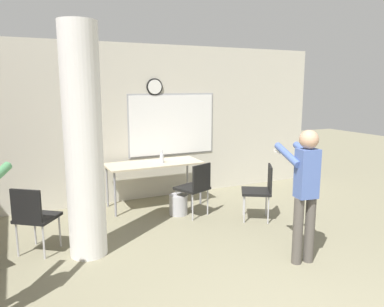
# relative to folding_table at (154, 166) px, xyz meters

# --- Properties ---
(wall_back) EXTENTS (8.00, 0.15, 2.80)m
(wall_back) POSITION_rel_folding_table_xyz_m (-0.32, 0.54, 0.69)
(wall_back) COLOR beige
(wall_back) RESTS_ON ground_plane
(support_pillar) EXTENTS (0.45, 0.45, 2.80)m
(support_pillar) POSITION_rel_folding_table_xyz_m (-1.40, -1.47, 0.69)
(support_pillar) COLOR white
(support_pillar) RESTS_ON ground_plane
(folding_table) EXTENTS (1.64, 0.68, 0.76)m
(folding_table) POSITION_rel_folding_table_xyz_m (0.00, 0.00, 0.00)
(folding_table) COLOR beige
(folding_table) RESTS_ON ground_plane
(bottle_on_table) EXTENTS (0.07, 0.07, 0.22)m
(bottle_on_table) POSITION_rel_folding_table_xyz_m (0.12, -0.06, 0.14)
(bottle_on_table) COLOR silver
(bottle_on_table) RESTS_ON folding_table
(waste_bin) EXTENTS (0.30, 0.30, 0.33)m
(waste_bin) POSITION_rel_folding_table_xyz_m (0.19, -0.61, -0.55)
(waste_bin) COLOR #B2B2B7
(waste_bin) RESTS_ON ground_plane
(chair_near_pillar) EXTENTS (0.62, 0.62, 0.87)m
(chair_near_pillar) POSITION_rel_folding_table_xyz_m (-1.99, -1.19, -0.20)
(chair_near_pillar) COLOR black
(chair_near_pillar) RESTS_ON ground_plane
(chair_mid_room) EXTENTS (0.60, 0.60, 0.87)m
(chair_mid_room) POSITION_rel_folding_table_xyz_m (1.26, -1.37, -0.20)
(chair_mid_room) COLOR black
(chair_mid_room) RESTS_ON ground_plane
(chair_table_right) EXTENTS (0.57, 0.57, 0.87)m
(chair_table_right) POSITION_rel_folding_table_xyz_m (0.41, -0.80, -0.20)
(chair_table_right) COLOR black
(chair_table_right) RESTS_ON ground_plane
(person_playing_side) EXTENTS (0.42, 0.65, 1.59)m
(person_playing_side) POSITION_rel_folding_table_xyz_m (0.86, -2.76, 0.23)
(person_playing_side) COLOR #514C47
(person_playing_side) RESTS_ON ground_plane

